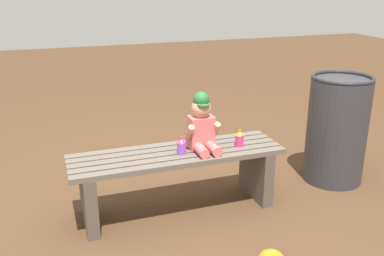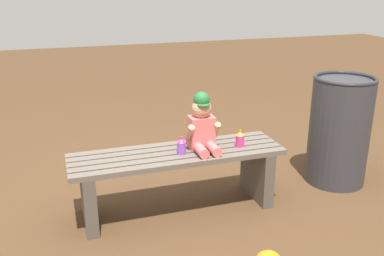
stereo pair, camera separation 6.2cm
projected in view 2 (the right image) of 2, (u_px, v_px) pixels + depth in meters
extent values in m
plane|color=#4C331E|center=(178.00, 209.00, 3.10)|extent=(16.00, 16.00, 0.00)
cube|color=#60564C|center=(184.00, 164.00, 2.81)|extent=(1.47, 0.07, 0.04)
cube|color=#60564C|center=(181.00, 159.00, 2.88)|extent=(1.47, 0.07, 0.04)
cube|color=#60564C|center=(177.00, 154.00, 2.96)|extent=(1.47, 0.07, 0.04)
cube|color=#60564C|center=(174.00, 150.00, 3.03)|extent=(1.47, 0.07, 0.04)
cube|color=#60564C|center=(171.00, 146.00, 3.11)|extent=(1.47, 0.07, 0.04)
cube|color=#524941|center=(88.00, 196.00, 2.85)|extent=(0.08, 0.41, 0.41)
cube|color=#524941|center=(257.00, 172.00, 3.21)|extent=(0.08, 0.41, 0.41)
cube|color=#E56666|center=(201.00, 132.00, 2.99)|extent=(0.17, 0.12, 0.23)
sphere|color=tan|center=(202.00, 108.00, 2.93)|extent=(0.14, 0.14, 0.14)
cylinder|color=#266633|center=(203.00, 105.00, 2.88)|extent=(0.09, 0.09, 0.01)
sphere|color=#266633|center=(202.00, 100.00, 2.91)|extent=(0.11, 0.11, 0.11)
cylinder|color=#F06B6B|center=(201.00, 150.00, 2.89)|extent=(0.07, 0.16, 0.07)
cylinder|color=#F06B6B|center=(213.00, 149.00, 2.92)|extent=(0.07, 0.16, 0.07)
cylinder|color=tan|center=(190.00, 133.00, 2.93)|extent=(0.04, 0.12, 0.14)
cylinder|color=tan|center=(216.00, 130.00, 2.98)|extent=(0.04, 0.12, 0.14)
cylinder|color=#8C4CCC|center=(181.00, 148.00, 2.91)|extent=(0.06, 0.06, 0.09)
cone|color=#E5337F|center=(181.00, 140.00, 2.89)|extent=(0.06, 0.06, 0.03)
cylinder|color=#E5337F|center=(181.00, 138.00, 2.88)|extent=(0.01, 0.01, 0.02)
cylinder|color=#E5337F|center=(240.00, 141.00, 3.03)|extent=(0.06, 0.06, 0.09)
cone|color=orange|center=(240.00, 134.00, 3.01)|extent=(0.06, 0.06, 0.03)
cylinder|color=orange|center=(240.00, 131.00, 3.01)|extent=(0.01, 0.01, 0.02)
cylinder|color=#333338|center=(339.00, 132.00, 3.40)|extent=(0.47, 0.47, 0.84)
torus|color=#232327|center=(346.00, 78.00, 3.25)|extent=(0.47, 0.47, 0.03)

